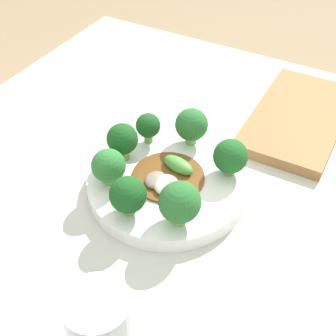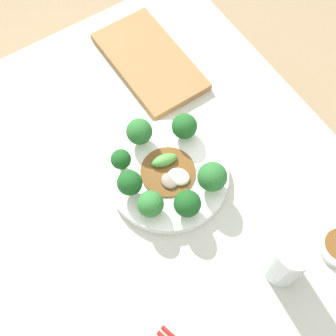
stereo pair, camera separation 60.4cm
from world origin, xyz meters
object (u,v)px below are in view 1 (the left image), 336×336
Objects in this scene: broccoli_east at (191,125)px; broccoli_northeast at (148,126)px; broccoli_west at (128,195)px; stirfry_center at (169,176)px; broccoli_north at (122,140)px; drinking_glass at (102,335)px; broccoli_southeast at (230,157)px; cutting_board at (298,118)px; plate at (168,184)px; broccoli_northwest at (109,166)px; broccoli_southwest at (180,203)px.

broccoli_east is 0.07m from broccoli_northeast.
stirfry_center is at bearing -10.72° from broccoli_west.
broccoli_north is 0.32m from drinking_glass.
broccoli_southeast is 0.22m from cutting_board.
cutting_board is at bearing -24.79° from plate.
plate is at bearing -55.23° from broccoli_northwest.
broccoli_west is (-0.09, -0.07, -0.00)m from broccoli_north.
plate is at bearing 57.30° from stirfry_center.
broccoli_north is 0.09m from stirfry_center.
broccoli_north reaches higher than cutting_board.
broccoli_east is at bearing 65.91° from broccoli_southeast.
plate is 0.88× the size of cutting_board.
broccoli_east is 0.16m from broccoli_northwest.
broccoli_southeast is 0.15m from broccoli_northeast.
cutting_board is (0.54, -0.05, -0.05)m from drinking_glass.
broccoli_northwest is 0.13m from broccoli_southwest.
broccoli_west reaches higher than stirfry_center.
broccoli_northwest is 0.91× the size of broccoli_north.
drinking_glass is (-0.23, -0.15, 0.01)m from broccoli_northwest.
broccoli_southeast is at bearing -52.28° from stirfry_center.
stirfry_center is at bearing 14.60° from drinking_glass.
broccoli_east is 1.09× the size of broccoli_northwest.
drinking_glass is 0.45× the size of cutting_board.
broccoli_west is 0.38m from cutting_board.
broccoli_northeast is 0.42× the size of drinking_glass.
drinking_glass is at bearing -165.40° from stirfry_center.
cutting_board is (0.21, -0.05, -0.05)m from broccoli_southeast.
broccoli_east is 0.12m from broccoli_north.
stirfry_center is (-0.06, -0.07, -0.03)m from broccoli_northeast.
broccoli_southeast is 0.17m from broccoli_west.
broccoli_southwest is at bearing -158.43° from broccoli_east.
plate is 0.10m from broccoli_southwest.
broccoli_west is at bearing 158.83° from cutting_board.
drinking_glass reaches higher than broccoli_southeast.
broccoli_southwest is 0.21m from drinking_glass.
drinking_glass reaches higher than broccoli_northwest.
stirfry_center is at bearing 155.75° from cutting_board.
plate is 4.16× the size of broccoli_southeast.
broccoli_north is at bearing 141.71° from cutting_board.
broccoli_east is 0.09m from broccoli_southeast.
broccoli_northwest is 1.09× the size of broccoli_northeast.
broccoli_southeast is 0.13m from broccoli_southwest.
broccoli_north is at bearing 86.17° from plate.
broccoli_east is 0.50× the size of drinking_glass.
broccoli_north reaches higher than plate.
cutting_board is (0.26, -0.21, -0.05)m from broccoli_north.
broccoli_southeast reaches higher than broccoli_northeast.
plate is 0.11m from broccoli_east.
broccoli_northeast is (-0.03, 0.06, -0.00)m from broccoli_east.
stirfry_center reaches higher than cutting_board.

